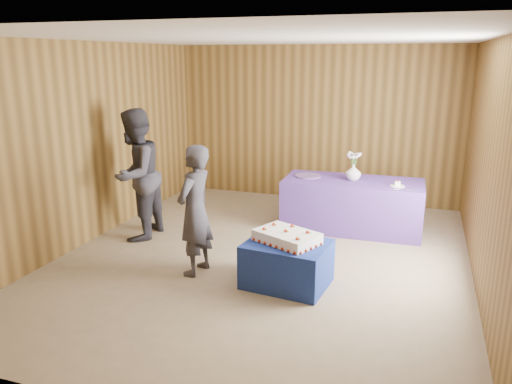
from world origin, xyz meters
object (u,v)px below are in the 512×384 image
at_px(serving_table, 352,205).
at_px(guest_right, 136,175).
at_px(cake_table, 287,264).
at_px(sheet_cake, 287,237).
at_px(vase, 353,172).
at_px(guest_left, 195,211).

height_order(serving_table, guest_right, guest_right).
relative_size(cake_table, sheet_cake, 1.08).
height_order(cake_table, guest_right, guest_right).
xyz_separation_m(serving_table, vase, (-0.01, 0.02, 0.49)).
xyz_separation_m(cake_table, vase, (0.41, 2.15, 0.62)).
height_order(cake_table, sheet_cake, sheet_cake).
bearing_deg(sheet_cake, guest_right, -173.39).
distance_m(cake_table, vase, 2.28).
bearing_deg(guest_right, vase, 112.85).
height_order(vase, guest_right, guest_right).
xyz_separation_m(cake_table, guest_right, (-2.40, 0.81, 0.66)).
xyz_separation_m(sheet_cake, guest_left, (-1.09, -0.05, 0.21)).
distance_m(sheet_cake, guest_right, 2.53).
relative_size(sheet_cake, vase, 3.56).
bearing_deg(guest_left, vase, 151.68).
relative_size(cake_table, serving_table, 0.45).
xyz_separation_m(sheet_cake, guest_right, (-2.38, 0.78, 0.35)).
bearing_deg(serving_table, guest_right, -156.42).
distance_m(guest_left, guest_right, 1.54).
xyz_separation_m(serving_table, guest_right, (-2.81, -1.32, 0.54)).
distance_m(vase, guest_left, 2.65).
relative_size(cake_table, guest_left, 0.58).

